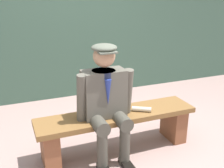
# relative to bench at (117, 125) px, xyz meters

# --- Properties ---
(ground_plane) EXTENTS (30.00, 30.00, 0.00)m
(ground_plane) POSITION_rel_bench_xyz_m (0.00, 0.00, -0.32)
(ground_plane) COLOR gray
(bench) EXTENTS (1.80, 0.41, 0.47)m
(bench) POSITION_rel_bench_xyz_m (0.00, 0.00, 0.00)
(bench) COLOR brown
(bench) RESTS_ON ground
(seated_man) EXTENTS (0.62, 0.58, 1.26)m
(seated_man) POSITION_rel_bench_xyz_m (0.15, 0.06, 0.38)
(seated_man) COLOR #575348
(seated_man) RESTS_ON ground
(rolled_magazine) EXTENTS (0.21, 0.16, 0.05)m
(rolled_magazine) POSITION_rel_bench_xyz_m (-0.27, 0.06, 0.18)
(rolled_magazine) COLOR beige
(rolled_magazine) RESTS_ON bench
(stadium_wall) EXTENTS (12.00, 0.24, 2.44)m
(stadium_wall) POSITION_rel_bench_xyz_m (0.00, -1.99, 0.90)
(stadium_wall) COLOR #3C5848
(stadium_wall) RESTS_ON ground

